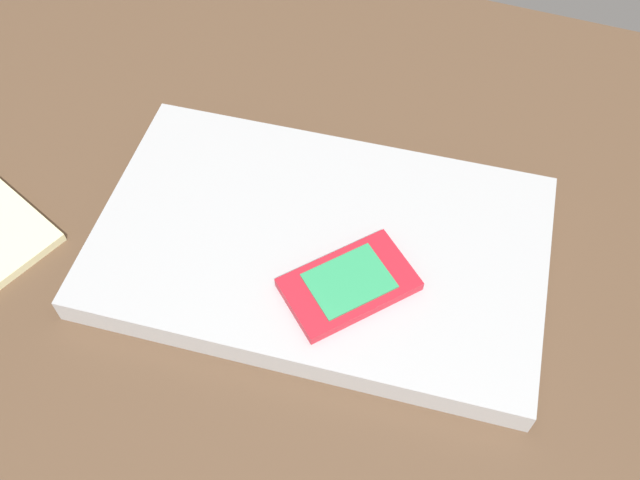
% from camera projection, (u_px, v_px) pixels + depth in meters
% --- Properties ---
extents(desk_surface, '(1.20, 0.80, 0.03)m').
position_uv_depth(desk_surface, '(372.00, 302.00, 0.57)').
color(desk_surface, brown).
rests_on(desk_surface, ground).
extents(laptop_closed, '(0.38, 0.25, 0.02)m').
position_uv_depth(laptop_closed, '(320.00, 246.00, 0.57)').
color(laptop_closed, '#B7BABC').
rests_on(laptop_closed, desk_surface).
extents(cell_phone_on_laptop, '(0.11, 0.11, 0.01)m').
position_uv_depth(cell_phone_on_laptop, '(349.00, 284.00, 0.53)').
color(cell_phone_on_laptop, red).
rests_on(cell_phone_on_laptop, laptop_closed).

